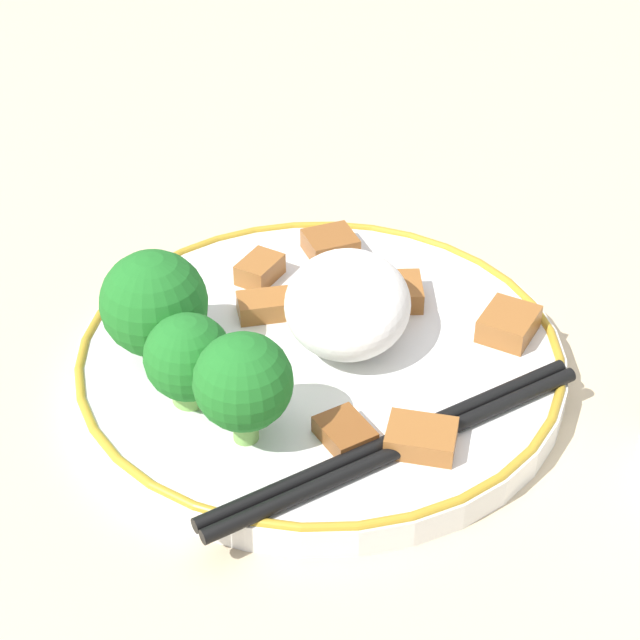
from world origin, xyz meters
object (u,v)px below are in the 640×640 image
Objects in this scene: plate at (320,359)px; broccoli_back_right at (243,383)px; chopsticks at (398,444)px; broccoli_back_center at (188,359)px; broccoli_back_left at (154,304)px.

broccoli_back_right is at bearing 156.34° from plate.
broccoli_back_right is 0.33× the size of chopsticks.
broccoli_back_center is 0.04m from broccoli_back_right.
broccoli_back_center is 0.83× the size of broccoli_back_right.
broccoli_back_right is 0.08m from chopsticks.
chopsticks is at bearing -106.29° from broccoli_back_center.
broccoli_back_center is 0.27× the size of chopsticks.
broccoli_back_center is at bearing 48.97° from broccoli_back_right.
broccoli_back_center is (-0.04, -0.02, -0.01)m from broccoli_back_left.
broccoli_back_center is (-0.04, 0.06, 0.03)m from plate.
broccoli_back_right reaches higher than chopsticks.
broccoli_back_left is 0.04m from broccoli_back_center.
broccoli_back_left is (-0.01, 0.09, 0.04)m from plate.
broccoli_back_right is (-0.07, 0.03, 0.04)m from plate.
broccoli_back_right is at bearing -139.22° from broccoli_back_left.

